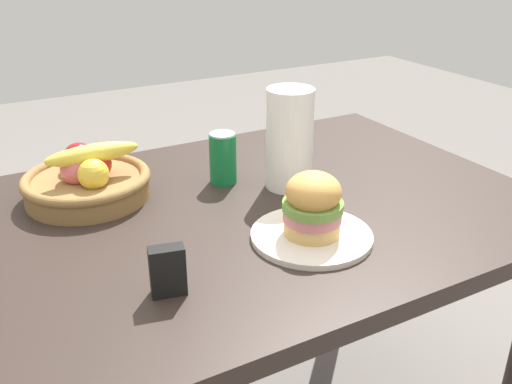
{
  "coord_description": "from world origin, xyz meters",
  "views": [
    {
      "loc": [
        -0.49,
        -1.01,
        1.31
      ],
      "look_at": [
        0.04,
        -0.06,
        0.81
      ],
      "focal_mm": 39.77,
      "sensor_mm": 36.0,
      "label": 1
    }
  ],
  "objects": [
    {
      "name": "soda_can",
      "position": [
        0.06,
        0.15,
        0.81
      ],
      "size": [
        0.07,
        0.07,
        0.13
      ],
      "color": "#147238",
      "rests_on": "dining_table"
    },
    {
      "name": "napkin_holder",
      "position": [
        -0.23,
        -0.23,
        0.8
      ],
      "size": [
        0.07,
        0.04,
        0.09
      ],
      "primitive_type": "cube",
      "rotation": [
        0.0,
        0.0,
        -0.22
      ],
      "color": "black",
      "rests_on": "dining_table"
    },
    {
      "name": "plate",
      "position": [
        0.09,
        -0.19,
        0.76
      ],
      "size": [
        0.25,
        0.25,
        0.01
      ],
      "primitive_type": "cylinder",
      "color": "silver",
      "rests_on": "dining_table"
    },
    {
      "name": "sandwich",
      "position": [
        0.09,
        -0.19,
        0.83
      ],
      "size": [
        0.12,
        0.12,
        0.13
      ],
      "color": "#DBAD60",
      "rests_on": "plate"
    },
    {
      "name": "dining_table",
      "position": [
        0.0,
        0.0,
        0.65
      ],
      "size": [
        1.4,
        0.9,
        0.75
      ],
      "color": "#2D231E",
      "rests_on": "ground_plane"
    },
    {
      "name": "fruit_basket",
      "position": [
        -0.26,
        0.21,
        0.8
      ],
      "size": [
        0.29,
        0.29,
        0.14
      ],
      "color": "olive",
      "rests_on": "dining_table"
    },
    {
      "name": "paper_towel_roll",
      "position": [
        0.18,
        0.05,
        0.87
      ],
      "size": [
        0.11,
        0.11,
        0.24
      ],
      "primitive_type": "cylinder",
      "color": "white",
      "rests_on": "dining_table"
    }
  ]
}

